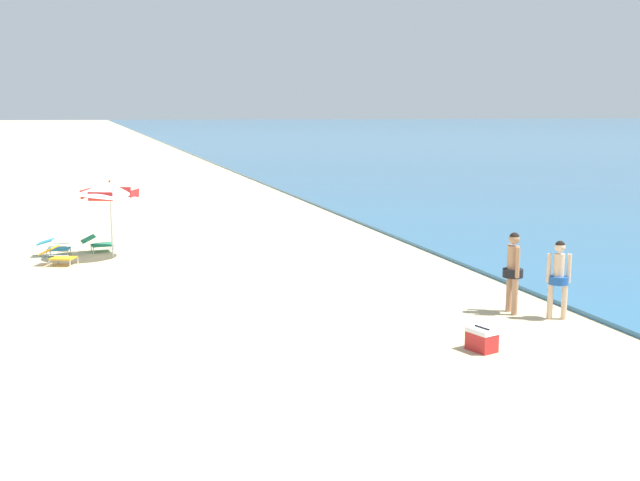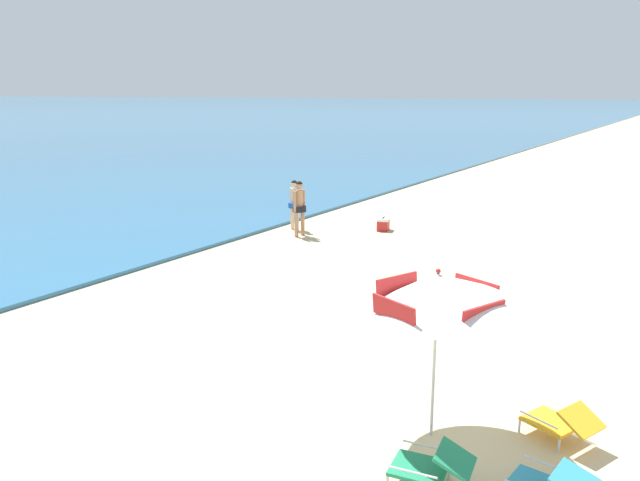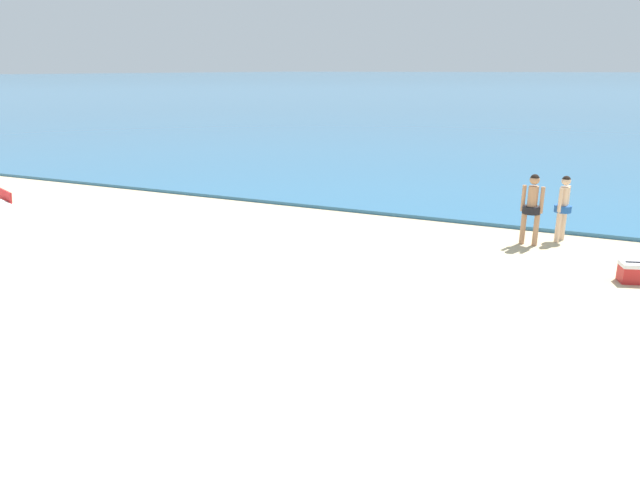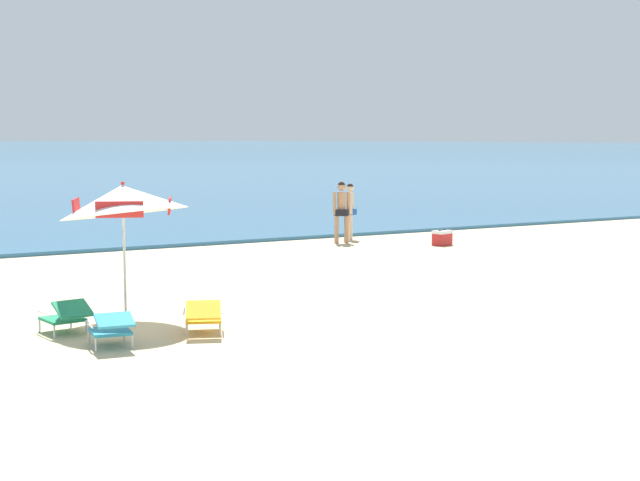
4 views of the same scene
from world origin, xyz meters
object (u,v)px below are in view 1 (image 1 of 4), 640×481
(lounge_chair_facing_sea, at_px, (54,246))
(person_standing_near_shore, at_px, (559,274))
(beach_umbrella_striped_main, at_px, (110,190))
(cooler_box, at_px, (482,339))
(lounge_chair_under_umbrella, at_px, (97,243))
(person_standing_beside, at_px, (513,267))
(lounge_chair_beside_umbrella, at_px, (58,255))

(lounge_chair_facing_sea, xyz_separation_m, person_standing_near_shore, (9.99, 9.88, 0.64))
(beach_umbrella_striped_main, distance_m, cooler_box, 12.28)
(lounge_chair_under_umbrella, relative_size, person_standing_beside, 0.56)
(person_standing_near_shore, height_order, person_standing_beside, person_standing_beside)
(lounge_chair_beside_umbrella, height_order, lounge_chair_facing_sea, lounge_chair_beside_umbrella)
(beach_umbrella_striped_main, relative_size, lounge_chair_facing_sea, 2.87)
(lounge_chair_facing_sea, relative_size, person_standing_beside, 0.55)
(person_standing_beside, relative_size, cooler_box, 2.92)
(lounge_chair_beside_umbrella, bearing_deg, person_standing_beside, 48.99)
(person_standing_near_shore, bearing_deg, person_standing_beside, -136.72)
(beach_umbrella_striped_main, height_order, lounge_chair_facing_sea, beach_umbrella_striped_main)
(beach_umbrella_striped_main, height_order, person_standing_beside, beach_umbrella_striped_main)
(lounge_chair_under_umbrella, bearing_deg, beach_umbrella_striped_main, 21.46)
(person_standing_beside, xyz_separation_m, cooler_box, (2.06, -1.81, -0.77))
(person_standing_near_shore, distance_m, cooler_box, 2.89)
(person_standing_near_shore, xyz_separation_m, person_standing_beside, (-0.66, -0.62, 0.05))
(person_standing_near_shore, relative_size, cooler_box, 2.76)
(beach_umbrella_striped_main, distance_m, person_standing_near_shore, 12.47)
(lounge_chair_under_umbrella, xyz_separation_m, cooler_box, (11.69, 6.25, -0.07))
(lounge_chair_under_umbrella, xyz_separation_m, person_standing_beside, (9.64, 8.06, 0.70))
(lounge_chair_facing_sea, xyz_separation_m, cooler_box, (11.39, 7.45, -0.08))
(lounge_chair_beside_umbrella, height_order, person_standing_beside, person_standing_beside)
(lounge_chair_under_umbrella, xyz_separation_m, lounge_chair_facing_sea, (0.31, -1.19, 0.00))
(lounge_chair_under_umbrella, height_order, lounge_chair_facing_sea, lounge_chair_under_umbrella)
(lounge_chair_under_umbrella, bearing_deg, person_standing_beside, 39.91)
(beach_umbrella_striped_main, distance_m, lounge_chair_under_umbrella, 1.98)
(lounge_chair_facing_sea, xyz_separation_m, person_standing_beside, (9.33, 9.26, 0.69))
(beach_umbrella_striped_main, bearing_deg, lounge_chair_beside_umbrella, -63.81)
(beach_umbrella_striped_main, xyz_separation_m, person_standing_beside, (8.61, 7.66, -0.95))
(beach_umbrella_striped_main, bearing_deg, person_standing_near_shore, 41.78)
(lounge_chair_under_umbrella, relative_size, cooler_box, 1.65)
(lounge_chair_facing_sea, distance_m, person_standing_near_shore, 14.07)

